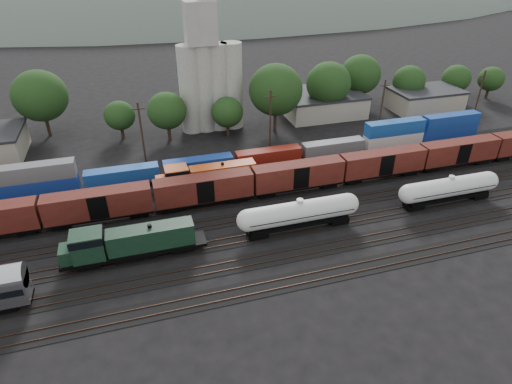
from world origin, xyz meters
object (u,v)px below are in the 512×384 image
object	(u,v)px
green_locomotive	(126,243)
grain_silo	(210,77)
orange_locomotive	(205,176)
tank_car_a	(299,213)

from	to	relation	value
green_locomotive	grain_silo	xyz separation A→B (m)	(19.46, 41.00, 8.51)
green_locomotive	orange_locomotive	world-z (taller)	green_locomotive
tank_car_a	grain_silo	bearing A→B (deg)	95.79
orange_locomotive	grain_silo	xyz separation A→B (m)	(6.51, 26.00, 8.69)
orange_locomotive	grain_silo	size ratio (longest dim) A/B	0.62
orange_locomotive	grain_silo	world-z (taller)	grain_silo
tank_car_a	orange_locomotive	bearing A→B (deg)	125.43
orange_locomotive	green_locomotive	bearing A→B (deg)	-130.80
green_locomotive	orange_locomotive	xyz separation A→B (m)	(12.95, 15.00, -0.18)
green_locomotive	grain_silo	distance (m)	46.18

